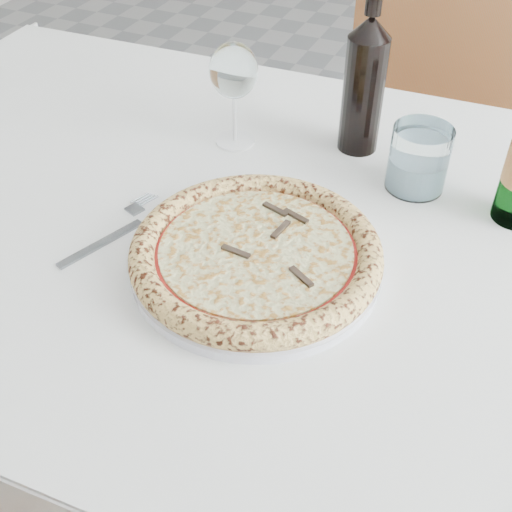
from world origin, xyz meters
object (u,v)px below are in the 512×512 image
object	(u,v)px
plate	(256,262)
tumbler	(418,163)
chair_far	(422,129)
wine_glass	(234,73)
wine_bottle	(364,83)
pizza	(256,252)
dining_table	(283,266)

from	to	relation	value
plate	tumbler	distance (m)	0.31
chair_far	wine_glass	bearing A→B (deg)	-111.11
wine_bottle	chair_far	bearing A→B (deg)	86.62
chair_far	plate	size ratio (longest dim) A/B	2.85
plate	pizza	size ratio (longest dim) A/B	1.00
pizza	wine_glass	bearing A→B (deg)	120.54
chair_far	wine_bottle	distance (m)	0.61
chair_far	wine_bottle	world-z (taller)	wine_bottle
tumbler	dining_table	bearing A→B (deg)	-130.73
plate	pizza	distance (m)	0.02
wine_glass	wine_bottle	bearing A→B (deg)	19.83
wine_glass	plate	bearing A→B (deg)	-59.46
dining_table	wine_glass	bearing A→B (deg)	132.97
chair_far	tumbler	size ratio (longest dim) A/B	9.36
dining_table	plate	xyz separation A→B (m)	(0.00, -0.10, 0.09)
dining_table	pizza	size ratio (longest dim) A/B	4.99
pizza	wine_glass	world-z (taller)	wine_glass
wine_bottle	dining_table	bearing A→B (deg)	-97.15
dining_table	tumbler	xyz separation A→B (m)	(0.14, 0.17, 0.12)
chair_far	pizza	size ratio (longest dim) A/B	2.85
pizza	tumbler	size ratio (longest dim) A/B	3.29
wine_glass	tumbler	bearing A→B (deg)	-0.99
plate	wine_bottle	size ratio (longest dim) A/B	1.22
chair_far	plate	world-z (taller)	chair_far
chair_far	pizza	distance (m)	0.88
wine_bottle	pizza	bearing A→B (deg)	-95.07
plate	wine_bottle	distance (m)	0.36
chair_far	tumbler	distance (m)	0.64
plate	chair_far	bearing A→B (deg)	85.94
wine_glass	wine_bottle	size ratio (longest dim) A/B	0.64
dining_table	tumbler	distance (m)	0.25
wine_glass	chair_far	bearing A→B (deg)	68.89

